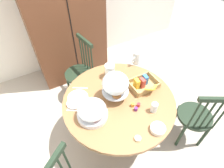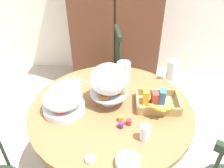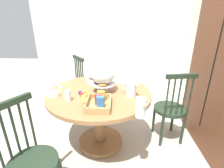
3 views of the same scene
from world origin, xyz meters
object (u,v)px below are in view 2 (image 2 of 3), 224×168
wooden_armoire (116,11)px  butter_dish (90,159)px  china_plate_large (68,86)px  cereal_bowl (128,162)px  orange_juice_pitcher (172,70)px  pastry_stand_with_dome (109,81)px  fruit_platter_covered (63,101)px  dining_table (111,127)px  milk_pitcher (123,72)px  drinking_glass (145,133)px  windsor_chair_by_cabinet (106,74)px  cereal_basket (157,102)px  china_plate_small (58,89)px

wooden_armoire → butter_dish: 2.02m
china_plate_large → cereal_bowl: 0.88m
orange_juice_pitcher → pastry_stand_with_dome: bearing=-145.1°
fruit_platter_covered → dining_table: bearing=9.4°
orange_juice_pitcher → milk_pitcher: (-0.42, -0.05, -0.00)m
cereal_bowl → butter_dish: cereal_bowl is taller
orange_juice_pitcher → drinking_glass: bearing=-111.4°
drinking_glass → windsor_chair_by_cabinet: bearing=105.9°
windsor_chair_by_cabinet → cereal_basket: (0.45, -0.87, 0.33)m
dining_table → orange_juice_pitcher: bearing=39.2°
wooden_armoire → fruit_platter_covered: wooden_armoire is taller
pastry_stand_with_dome → butter_dish: (-0.07, -0.52, -0.19)m
windsor_chair_by_cabinet → drinking_glass: bearing=-74.1°
wooden_armoire → fruit_platter_covered: (-0.31, -1.58, -0.16)m
milk_pitcher → cereal_bowl: 0.85m
china_plate_small → drinking_glass: size_ratio=1.36×
dining_table → drinking_glass: size_ratio=10.91×
fruit_platter_covered → pastry_stand_with_dome: bearing=18.2°
wooden_armoire → butter_dish: (-0.07, -2.00, -0.23)m
milk_pitcher → windsor_chair_by_cabinet: bearing=110.4°
orange_juice_pitcher → china_plate_small: (-0.94, -0.24, -0.06)m
china_plate_large → cereal_bowl: bearing=-55.6°
cereal_basket → china_plate_small: (-0.77, 0.15, -0.03)m
dining_table → china_plate_large: bearing=147.8°
pastry_stand_with_dome → cereal_basket: bearing=-4.7°
pastry_stand_with_dome → orange_juice_pitcher: 0.64m
milk_pitcher → butter_dish: 0.85m
cereal_basket → cereal_bowl: size_ratio=2.26×
china_plate_small → fruit_platter_covered: bearing=-65.5°
fruit_platter_covered → cereal_basket: (0.67, 0.08, -0.04)m
dining_table → fruit_platter_covered: fruit_platter_covered is taller
dining_table → china_plate_small: size_ratio=8.00×
cereal_basket → drinking_glass: (-0.11, -0.32, 0.01)m
drinking_glass → butter_dish: drinking_glass is taller
cereal_basket → china_plate_large: 0.74m
wooden_armoire → drinking_glass: size_ratio=17.82×
china_plate_small → drinking_glass: (0.67, -0.47, 0.04)m
wooden_armoire → orange_juice_pitcher: wooden_armoire is taller
milk_pitcher → china_plate_large: bearing=-165.0°
china_plate_large → windsor_chair_by_cabinet: bearing=68.4°
pastry_stand_with_dome → china_plate_small: 0.48m
cereal_basket → pastry_stand_with_dome: bearing=175.3°
cereal_bowl → windsor_chair_by_cabinet: bearing=99.6°
pastry_stand_with_dome → china_plate_large: size_ratio=1.56×
wooden_armoire → dining_table: 1.60m
fruit_platter_covered → cereal_bowl: 0.63m
drinking_glass → cereal_bowl: bearing=-118.5°
pastry_stand_with_dome → cereal_bowl: bearing=-75.5°
wooden_armoire → orange_juice_pitcher: (0.53, -1.12, -0.17)m
dining_table → china_plate_large: china_plate_large is taller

